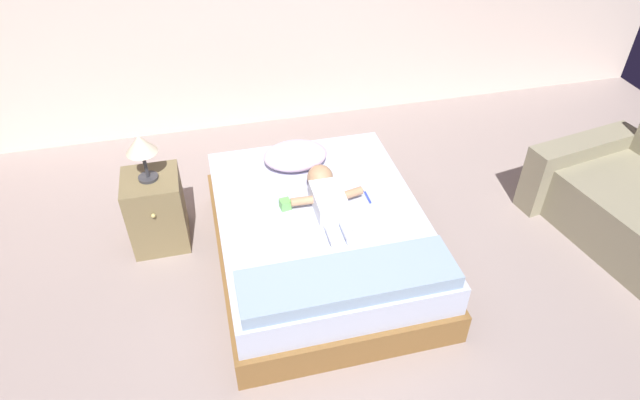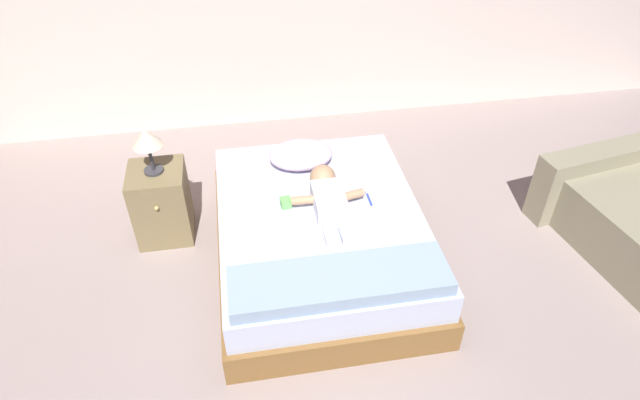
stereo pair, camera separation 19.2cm
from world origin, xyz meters
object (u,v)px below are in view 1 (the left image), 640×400
(toothbrush, at_px, (367,196))
(pillow, at_px, (295,155))
(baby, at_px, (327,196))
(nightstand, at_px, (157,211))
(toy_block, at_px, (285,204))
(bed, at_px, (320,237))
(lamp, at_px, (141,147))

(toothbrush, bearing_deg, pillow, 128.78)
(baby, distance_m, toothbrush, 0.29)
(nightstand, relative_size, toy_block, 7.35)
(bed, xyz_separation_m, nightstand, (-1.07, 0.47, 0.07))
(baby, distance_m, toy_block, 0.28)
(lamp, bearing_deg, toy_block, -23.93)
(bed, height_order, pillow, pillow)
(pillow, xyz_separation_m, baby, (0.11, -0.50, -0.01))
(toothbrush, relative_size, lamp, 0.43)
(pillow, bearing_deg, nightstand, -174.59)
(nightstand, relative_size, lamp, 1.66)
(bed, xyz_separation_m, lamp, (-1.07, 0.47, 0.60))
(baby, height_order, lamp, lamp)
(pillow, relative_size, lamp, 1.37)
(bed, relative_size, nightstand, 3.20)
(pillow, bearing_deg, baby, -77.99)
(toothbrush, distance_m, toy_block, 0.56)
(pillow, relative_size, toy_block, 6.07)
(pillow, distance_m, toothbrush, 0.63)
(baby, height_order, toothbrush, baby)
(pillow, distance_m, baby, 0.51)
(nightstand, bearing_deg, lamp, 90.00)
(bed, xyz_separation_m, toy_block, (-0.21, 0.09, 0.26))
(bed, relative_size, pillow, 3.87)
(bed, relative_size, baby, 2.60)
(lamp, bearing_deg, bed, -23.80)
(pillow, relative_size, baby, 0.67)
(nightstand, distance_m, toy_block, 0.95)
(pillow, relative_size, nightstand, 0.83)
(pillow, height_order, toothbrush, pillow)
(bed, relative_size, toy_block, 23.49)
(toy_block, bearing_deg, bed, -23.25)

